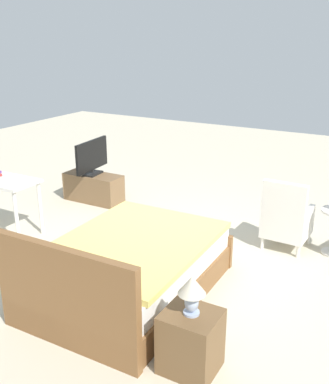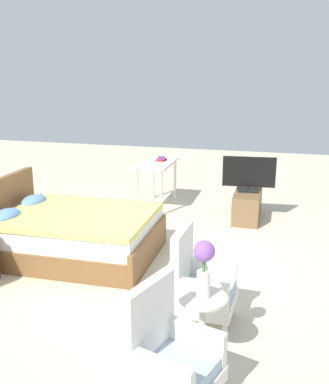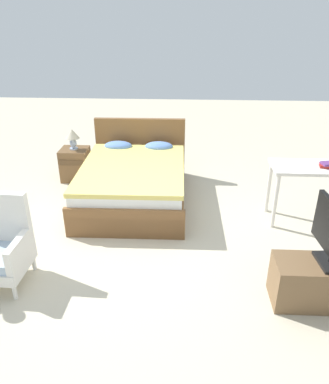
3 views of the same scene
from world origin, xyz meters
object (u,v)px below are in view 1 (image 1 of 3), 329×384
bed (128,269)px  armchair_by_window_right (286,220)px  tv_flatscreen (92,157)px  tv_stand (94,188)px  vanity_desk (1,187)px  nightstand (191,341)px  table_lamp (192,290)px

bed → armchair_by_window_right: 2.20m
tv_flatscreen → tv_stand: bearing=-175.5°
armchair_by_window_right → vanity_desk: size_ratio=0.88×
bed → nightstand: (-1.05, 0.67, -0.04)m
bed → tv_stand: (2.06, -2.08, -0.07)m
nightstand → tv_stand: (3.12, -2.75, -0.04)m
nightstand → vanity_desk: bearing=-18.9°
tv_stand → tv_flatscreen: bearing=4.5°
table_lamp → tv_flatscreen: bearing=-41.4°
armchair_by_window_right → vanity_desk: armchair_by_window_right is taller
bed → table_lamp: bed is taller
bed → tv_stand: 2.93m
tv_stand → nightstand: bearing=138.6°
table_lamp → tv_stand: size_ratio=0.34×
bed → nightstand: bearing=147.5°
vanity_desk → tv_flatscreen: bearing=-100.2°
tv_stand → vanity_desk: (0.29, 1.59, 0.43)m
table_lamp → tv_stand: (3.12, -2.75, -0.51)m
bed → vanity_desk: (2.35, -0.49, 0.36)m
nightstand → tv_flatscreen: 4.19m
table_lamp → nightstand: bearing=-90.0°
table_lamp → vanity_desk: bearing=-18.9°
nightstand → vanity_desk: size_ratio=0.50×
bed → table_lamp: (-1.05, 0.67, 0.44)m
armchair_by_window_right → tv_stand: (3.18, -0.18, -0.15)m
tv_flatscreen → vanity_desk: size_ratio=0.79×
bed → nightstand: 1.25m
armchair_by_window_right → table_lamp: armchair_by_window_right is taller
armchair_by_window_right → tv_flatscreen: size_ratio=1.12×
armchair_by_window_right → tv_stand: bearing=-3.3°
tv_stand → armchair_by_window_right: bearing=176.7°
armchair_by_window_right → nightstand: armchair_by_window_right is taller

